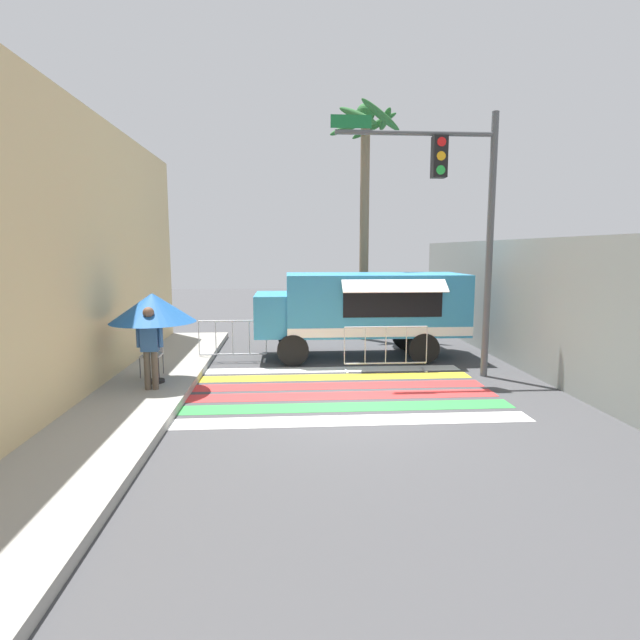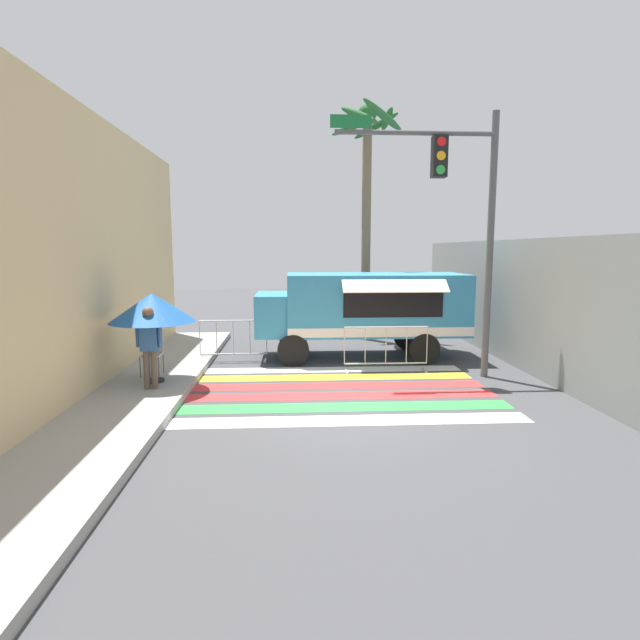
% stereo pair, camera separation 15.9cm
% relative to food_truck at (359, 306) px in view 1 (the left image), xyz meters
% --- Properties ---
extents(ground_plane, '(60.00, 60.00, 0.00)m').
position_rel_food_truck_xyz_m(ground_plane, '(-0.86, -4.47, -1.43)').
color(ground_plane, '#424244').
extents(sidewalk_left, '(4.40, 16.00, 0.16)m').
position_rel_food_truck_xyz_m(sidewalk_left, '(-6.23, -4.47, -1.35)').
color(sidewalk_left, '#99968E').
rests_on(sidewalk_left, ground_plane).
extents(building_left_facade, '(0.25, 16.00, 5.79)m').
position_rel_food_truck_xyz_m(building_left_facade, '(-6.02, -4.47, 1.46)').
color(building_left_facade, '#DBBC84').
rests_on(building_left_facade, ground_plane).
extents(concrete_wall_right, '(0.20, 16.00, 3.26)m').
position_rel_food_truck_xyz_m(concrete_wall_right, '(3.95, -1.47, 0.19)').
color(concrete_wall_right, gray).
rests_on(concrete_wall_right, ground_plane).
extents(crosswalk_painted, '(6.40, 4.36, 0.01)m').
position_rel_food_truck_xyz_m(crosswalk_painted, '(-0.86, -3.37, -1.43)').
color(crosswalk_painted, white).
rests_on(crosswalk_painted, ground_plane).
extents(food_truck, '(5.74, 2.55, 2.34)m').
position_rel_food_truck_xyz_m(food_truck, '(0.00, 0.00, 0.00)').
color(food_truck, '#338CBF').
rests_on(food_truck, ground_plane).
extents(traffic_signal_pole, '(3.77, 0.29, 6.04)m').
position_rel_food_truck_xyz_m(traffic_signal_pole, '(1.98, -2.35, 2.61)').
color(traffic_signal_pole, '#515456').
rests_on(traffic_signal_pole, ground_plane).
extents(patio_umbrella, '(1.79, 1.79, 1.93)m').
position_rel_food_truck_xyz_m(patio_umbrella, '(-4.82, -3.03, 0.34)').
color(patio_umbrella, black).
rests_on(patio_umbrella, sidewalk_left).
extents(folding_chair, '(0.43, 0.43, 0.92)m').
position_rel_food_truck_xyz_m(folding_chair, '(-5.05, -2.36, -0.71)').
color(folding_chair, '#4C4C51').
rests_on(folding_chair, sidewalk_left).
extents(vendor_person, '(0.53, 0.22, 1.69)m').
position_rel_food_truck_xyz_m(vendor_person, '(-4.77, -3.58, -0.31)').
color(vendor_person, brown).
rests_on(vendor_person, sidewalk_left).
extents(barricade_front, '(2.08, 0.44, 1.13)m').
position_rel_food_truck_xyz_m(barricade_front, '(0.43, -1.72, -0.87)').
color(barricade_front, '#B7BABF').
rests_on(barricade_front, ground_plane).
extents(barricade_side, '(1.81, 0.44, 1.13)m').
position_rel_food_truck_xyz_m(barricade_side, '(-3.46, -0.37, -0.88)').
color(barricade_side, '#B7BABF').
rests_on(barricade_side, ground_plane).
extents(palm_tree, '(2.36, 2.45, 7.61)m').
position_rel_food_truck_xyz_m(palm_tree, '(0.57, 2.85, 4.06)').
color(palm_tree, '#7A664C').
rests_on(palm_tree, ground_plane).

